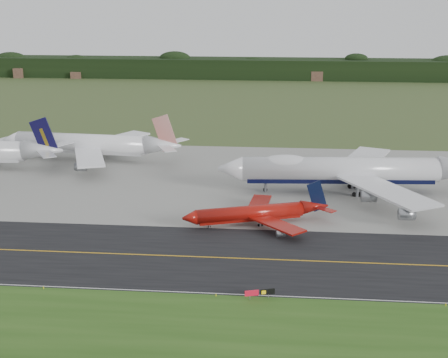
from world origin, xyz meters
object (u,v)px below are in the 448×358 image
(taxiway_sign, at_px, (260,292))
(jet_star_tail, at_px, (91,144))
(jet_red_737, at_px, (258,213))
(jet_ba_747, at_px, (350,170))

(taxiway_sign, bearing_deg, jet_star_tail, 122.29)
(jet_red_737, bearing_deg, jet_ba_747, 48.02)
(jet_red_737, bearing_deg, jet_star_tail, 136.28)
(jet_ba_747, relative_size, taxiway_sign, 13.96)
(jet_ba_747, distance_m, taxiway_sign, 66.07)
(jet_red_737, xyz_separation_m, jet_star_tail, (-54.29, 51.92, 2.59))
(jet_star_tail, relative_size, taxiway_sign, 11.53)
(jet_ba_747, xyz_separation_m, taxiway_sign, (-21.25, -62.37, -4.85))
(jet_ba_747, bearing_deg, jet_star_tail, 161.18)
(jet_star_tail, bearing_deg, jet_ba_747, -18.82)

